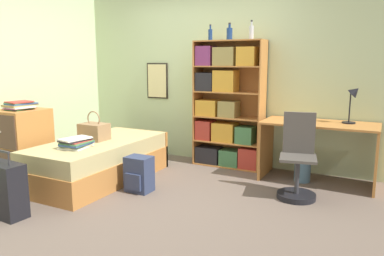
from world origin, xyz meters
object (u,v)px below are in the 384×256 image
(suitcase, at_px, (3,189))
(desk_chair, at_px, (297,170))
(bookcase, at_px, (225,108))
(waste_bin, at_px, (302,171))
(desk, at_px, (319,140))
(magazine_pile_on_dresser, at_px, (20,105))
(bottle_brown, at_px, (229,33))
(bottle_green, at_px, (210,34))
(book_stack_on_bed, at_px, (76,143))
(backpack, at_px, (139,174))
(desk_lamp, at_px, (354,97))
(bottle_clear, at_px, (251,32))
(handbag, at_px, (94,131))
(dresser, at_px, (22,145))
(bed, at_px, (100,160))

(suitcase, relative_size, desk_chair, 0.71)
(bookcase, xyz_separation_m, waste_bin, (1.16, -0.23, -0.70))
(suitcase, distance_m, desk, 3.59)
(magazine_pile_on_dresser, height_order, bottle_brown, bottle_brown)
(bookcase, bearing_deg, desk, -7.02)
(bookcase, bearing_deg, desk_chair, -34.24)
(bookcase, relative_size, desk_chair, 1.90)
(suitcase, xyz_separation_m, desk, (2.56, 2.51, 0.27))
(bottle_green, xyz_separation_m, desk, (1.58, -0.19, -1.34))
(book_stack_on_bed, distance_m, bottle_brown, 2.48)
(book_stack_on_bed, relative_size, desk, 0.28)
(bottle_brown, height_order, backpack, bottle_brown)
(waste_bin, bearing_deg, desk, 21.99)
(desk, xyz_separation_m, desk_lamp, (0.36, 0.10, 0.54))
(suitcase, bearing_deg, bottle_brown, 63.81)
(bottle_clear, distance_m, desk_chair, 1.97)
(handbag, height_order, waste_bin, handbag)
(handbag, bearing_deg, bottle_brown, 44.51)
(desk_chair, bearing_deg, desk, 80.67)
(backpack, bearing_deg, desk_chair, 21.47)
(bottle_brown, height_order, desk_lamp, bottle_brown)
(bottle_brown, relative_size, backpack, 0.55)
(desk_chair, bearing_deg, magazine_pile_on_dresser, -163.44)
(bottle_brown, relative_size, bottle_clear, 0.91)
(bottle_brown, relative_size, waste_bin, 0.82)
(bottle_green, bearing_deg, book_stack_on_bed, -115.93)
(suitcase, height_order, dresser, dresser)
(book_stack_on_bed, xyz_separation_m, dresser, (-0.92, -0.01, -0.12))
(desk_lamp, relative_size, desk_chair, 0.50)
(suitcase, distance_m, magazine_pile_on_dresser, 1.37)
(bookcase, distance_m, bottle_clear, 1.11)
(handbag, height_order, bottle_brown, bottle_brown)
(desk_chair, relative_size, waste_bin, 3.40)
(book_stack_on_bed, bearing_deg, magazine_pile_on_dresser, -178.96)
(magazine_pile_on_dresser, relative_size, bottle_brown, 1.60)
(bottle_clear, bearing_deg, bottle_green, 177.36)
(bottle_green, bearing_deg, suitcase, -109.99)
(suitcase, relative_size, desk_lamp, 1.40)
(bed, distance_m, book_stack_on_bed, 0.53)
(bookcase, bearing_deg, magazine_pile_on_dresser, -138.48)
(desk_chair, distance_m, backpack, 1.80)
(handbag, xyz_separation_m, dresser, (-0.80, -0.45, -0.17))
(desk, height_order, waste_bin, desk)
(bottle_green, bearing_deg, bottle_clear, -2.64)
(bed, distance_m, magazine_pile_on_dresser, 1.20)
(bottle_clear, bearing_deg, handbag, -140.61)
(dresser, relative_size, bottle_clear, 3.60)
(magazine_pile_on_dresser, distance_m, bottle_green, 2.70)
(desk_lamp, bearing_deg, bed, -155.60)
(desk_lamp, height_order, backpack, desk_lamp)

